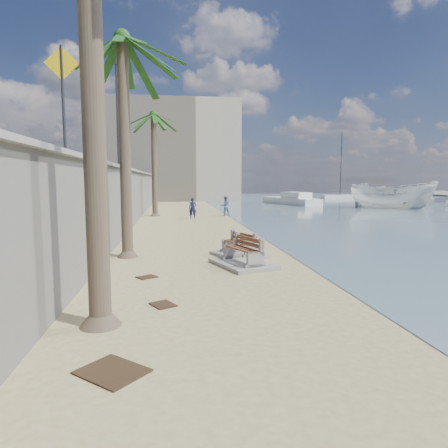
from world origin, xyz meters
TOP-DOWN VIEW (x-y plane):
  - ground_plane at (0.00, 0.00)m, footprint 140.00×140.00m
  - seawall at (-5.20, 20.00)m, footprint 0.45×70.00m
  - wall_cap at (-5.20, 20.00)m, footprint 0.80×70.00m
  - end_building at (-2.00, 52.00)m, footprint 18.00×12.00m
  - bench_near at (-0.14, 4.76)m, footprint 2.22×2.68m
  - bench_far at (0.01, 6.45)m, footprint 2.16×2.48m
  - palm_mid at (-4.22, 6.85)m, footprint 5.00×5.00m
  - palm_back at (-3.89, 24.32)m, footprint 5.00×5.00m
  - pedestrian_sign at (-5.00, 1.50)m, footprint 0.78×0.07m
  - streetlight at (-5.10, 12.00)m, footprint 0.28×0.28m
  - person_a at (-0.97, 21.62)m, footprint 0.70×0.51m
  - person_b at (1.80, 23.88)m, footprint 0.91×0.73m
  - boat_cruiser at (19.94, 30.05)m, footprint 4.48×4.46m
  - yacht_near at (28.76, 39.55)m, footprint 8.89×12.02m
  - yacht_far at (11.74, 38.30)m, footprint 5.19×9.21m
  - sailboat_west at (23.69, 51.41)m, footprint 6.16×2.24m
  - debris_a at (-3.46, -2.49)m, footprint 1.25×1.23m
  - debris_b at (-2.76, 0.73)m, footprint 0.69×0.74m
  - debris_d at (-3.30, 3.49)m, footprint 0.70×0.66m

SIDE VIEW (x-z plane):
  - ground_plane at x=0.00m, z-range 0.00..0.00m
  - debris_a at x=-3.46m, z-range 0.00..0.03m
  - debris_b at x=-2.76m, z-range 0.00..0.03m
  - debris_d at x=-3.30m, z-range 0.00..0.03m
  - yacht_near at x=28.76m, z-range -0.40..1.10m
  - yacht_far at x=11.74m, z-range -0.40..1.10m
  - sailboat_west at x=23.69m, z-range -4.87..5.59m
  - bench_far at x=0.01m, z-range -0.05..0.81m
  - bench_near at x=-0.14m, z-range -0.06..0.90m
  - person_b at x=1.80m, z-range 0.00..1.79m
  - person_a at x=-0.97m, z-range 0.00..1.84m
  - boat_cruiser at x=19.94m, z-range -0.40..3.31m
  - seawall at x=-5.20m, z-range 0.00..3.50m
  - wall_cap at x=-5.20m, z-range 3.49..3.61m
  - pedestrian_sign at x=-5.00m, z-range 3.95..6.35m
  - streetlight at x=-5.10m, z-range 4.08..9.21m
  - end_building at x=-2.00m, z-range 0.00..14.00m
  - palm_mid at x=-4.22m, z-range 3.44..12.36m
  - palm_back at x=-3.89m, z-range 3.46..12.46m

